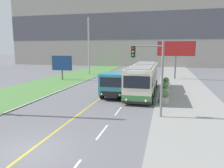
% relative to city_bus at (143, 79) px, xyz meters
% --- Properties ---
extents(ground_plane, '(300.00, 300.00, 0.00)m').
position_rel_city_bus_xyz_m(ground_plane, '(-3.96, -15.20, -1.64)').
color(ground_plane, slate).
extents(lane_marking_centre, '(2.88, 140.00, 0.01)m').
position_rel_city_bus_xyz_m(lane_marking_centre, '(-3.55, -12.31, -1.63)').
color(lane_marking_centre, gold).
rests_on(lane_marking_centre, ground_plane).
extents(apartment_block_background, '(80.00, 8.04, 20.84)m').
position_rel_city_bus_xyz_m(apartment_block_background, '(-3.96, 39.85, 8.78)').
color(apartment_block_background, gray).
rests_on(apartment_block_background, ground_plane).
extents(city_bus, '(2.70, 11.88, 3.22)m').
position_rel_city_bus_xyz_m(city_bus, '(0.00, 0.00, 0.00)').
color(city_bus, beige).
rests_on(city_bus, ground_plane).
extents(dump_truck, '(2.60, 6.38, 2.56)m').
position_rel_city_bus_xyz_m(dump_truck, '(-2.53, -2.61, -0.33)').
color(dump_truck, black).
rests_on(dump_truck, ground_plane).
extents(utility_pole_far, '(1.80, 0.28, 10.65)m').
position_rel_city_bus_xyz_m(utility_pole_far, '(-11.85, 15.39, 3.74)').
color(utility_pole_far, '#9E9E99').
rests_on(utility_pole_far, ground_plane).
extents(traffic_light_mast, '(2.28, 0.32, 5.51)m').
position_rel_city_bus_xyz_m(traffic_light_mast, '(1.45, -8.39, 1.89)').
color(traffic_light_mast, slate).
rests_on(traffic_light_mast, ground_plane).
extents(billboard_large, '(5.81, 0.24, 6.07)m').
position_rel_city_bus_xyz_m(billboard_large, '(3.83, 12.49, 3.07)').
color(billboard_large, '#59595B').
rests_on(billboard_large, ground_plane).
extents(billboard_small, '(3.32, 0.24, 3.82)m').
position_rel_city_bus_xyz_m(billboard_small, '(-13.56, 7.53, 0.94)').
color(billboard_small, '#59595B').
rests_on(billboard_small, ground_plane).
extents(planter_round_near, '(0.99, 0.99, 1.22)m').
position_rel_city_bus_xyz_m(planter_round_near, '(2.28, -4.12, -1.02)').
color(planter_round_near, '#B7B2A8').
rests_on(planter_round_near, sidewalk_right).
extents(planter_round_second, '(0.91, 0.91, 1.15)m').
position_rel_city_bus_xyz_m(planter_round_second, '(2.34, 0.35, -1.05)').
color(planter_round_second, '#B7B2A8').
rests_on(planter_round_second, sidewalk_right).
extents(planter_round_third, '(0.95, 0.95, 1.19)m').
position_rel_city_bus_xyz_m(planter_round_third, '(2.47, 4.81, -1.03)').
color(planter_round_third, '#B7B2A8').
rests_on(planter_round_third, sidewalk_right).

